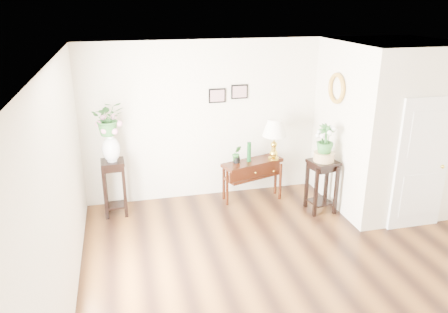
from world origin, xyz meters
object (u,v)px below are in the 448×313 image
object	(u,v)px
console_table	(252,180)
plant_stand_b	(321,186)
table_lamp	(274,141)
plant_stand_a	(115,188)

from	to	relation	value
console_table	plant_stand_b	bearing A→B (deg)	-52.75
table_lamp	console_table	bearing A→B (deg)	180.00
table_lamp	plant_stand_a	bearing A→B (deg)	-179.84
console_table	plant_stand_a	size ratio (longest dim) A/B	1.16
table_lamp	plant_stand_a	distance (m)	2.84
console_table	plant_stand_b	size ratio (longest dim) A/B	1.22
console_table	plant_stand_a	world-z (taller)	plant_stand_a
table_lamp	plant_stand_a	world-z (taller)	table_lamp
console_table	plant_stand_b	xyz separation A→B (m)	(1.01, -0.70, 0.08)
console_table	table_lamp	world-z (taller)	table_lamp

